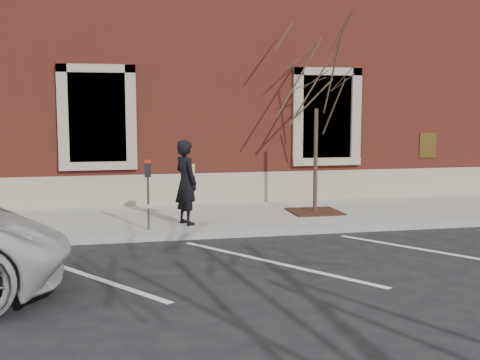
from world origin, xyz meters
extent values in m
plane|color=#28282B|center=(0.00, 0.00, 0.00)|extent=(120.00, 120.00, 0.00)
cube|color=#B3B3A8|center=(0.00, 1.75, 0.07)|extent=(40.00, 3.50, 0.15)
cube|color=#9E9E99|center=(0.00, -0.05, 0.07)|extent=(40.00, 0.12, 0.15)
cube|color=maroon|center=(0.00, 7.75, 4.00)|extent=(40.00, 8.50, 8.00)
cube|color=tan|center=(0.00, 3.53, 0.55)|extent=(40.00, 0.06, 0.80)
cube|color=black|center=(-3.00, 3.65, 2.40)|extent=(1.40, 0.30, 2.20)
cube|color=tan|center=(-3.00, 3.48, 1.20)|extent=(1.90, 0.20, 0.20)
cube|color=black|center=(3.00, 3.65, 2.40)|extent=(1.40, 0.30, 2.20)
cube|color=tan|center=(3.00, 3.48, 1.20)|extent=(1.90, 0.20, 0.20)
imported|color=black|center=(-1.14, 0.79, 1.05)|extent=(0.66, 0.78, 1.81)
cylinder|color=#595B60|center=(-1.97, 0.36, 0.69)|extent=(0.05, 0.05, 1.09)
cube|color=black|center=(-1.97, 0.36, 1.38)|extent=(0.13, 0.10, 0.28)
cube|color=red|center=(-1.97, 0.36, 1.55)|extent=(0.12, 0.09, 0.07)
cube|color=white|center=(-1.97, 0.31, 0.64)|extent=(0.05, 0.00, 0.08)
cube|color=#432515|center=(2.06, 1.64, 0.16)|extent=(1.18, 1.18, 0.03)
cylinder|color=#3F2F26|center=(2.06, 1.64, 1.39)|extent=(0.09, 0.09, 2.47)
camera|label=1|loc=(-2.66, -11.88, 2.62)|focal=45.00mm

